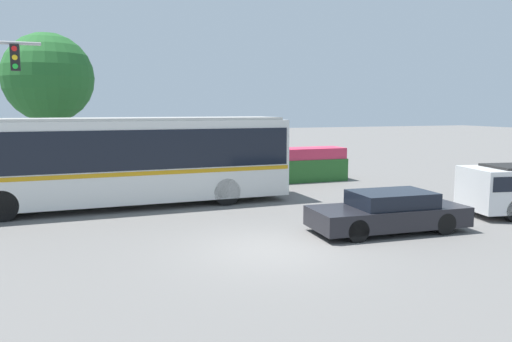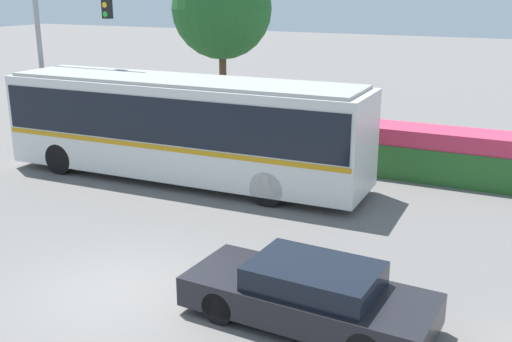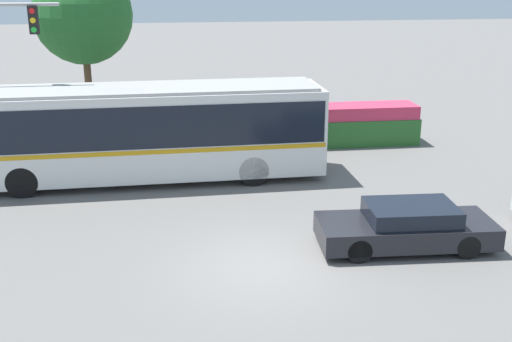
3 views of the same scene
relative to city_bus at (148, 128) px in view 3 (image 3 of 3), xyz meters
name	(u,v)px [view 3 (image 3 of 3)]	position (x,y,z in m)	size (l,w,h in m)	color
ground_plane	(263,266)	(2.87, -6.98, -1.82)	(140.00, 140.00, 0.00)	slate
city_bus	(148,128)	(0.00, 0.00, 0.00)	(11.77, 2.85, 3.19)	silver
sedan_foreground	(407,227)	(6.71, -6.39, -1.25)	(4.58, 1.98, 1.16)	black
flowering_hedge	(344,125)	(7.73, 3.52, -1.03)	(6.03, 1.49, 1.61)	#286028
street_tree_left	(83,15)	(-2.81, 7.72, 3.14)	(4.24, 4.24, 7.09)	brown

